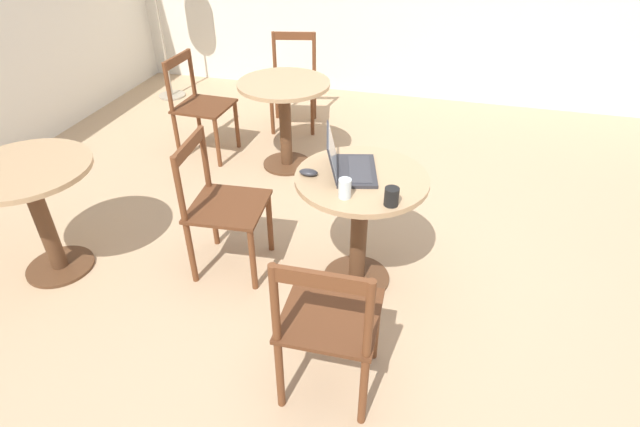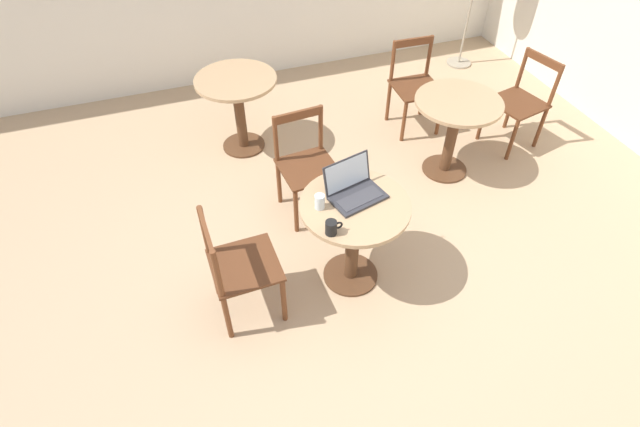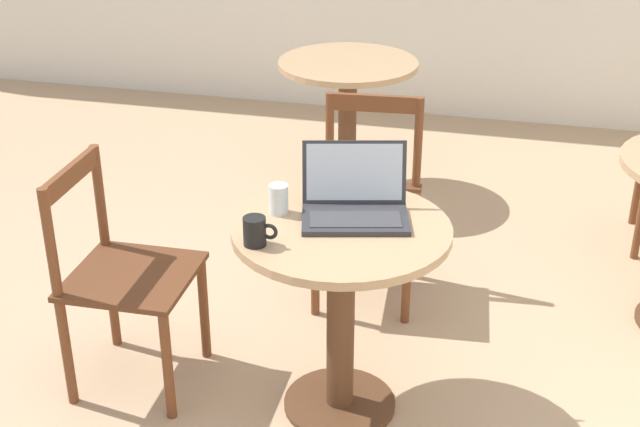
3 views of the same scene
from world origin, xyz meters
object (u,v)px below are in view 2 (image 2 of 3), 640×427
cafe_table_far (238,98)px  chair_mid_back (415,86)px  chair_mid_right (521,102)px  chair_near_left (238,267)px  cafe_table_mid (455,120)px  mug (332,227)px  cafe_table_near (354,225)px  mouse (331,177)px  drinking_glass (320,202)px  laptop (354,190)px  chair_near_back (306,166)px

cafe_table_far → chair_mid_back: bearing=-6.8°
chair_mid_back → chair_mid_right: bearing=-36.5°
chair_near_left → cafe_table_mid: bearing=23.0°
cafe_table_far → chair_mid_back: 1.67m
chair_mid_back → mug: bearing=-130.2°
cafe_table_near → chair_mid_right: bearing=26.5°
mouse → chair_near_left: bearing=-158.0°
cafe_table_near → chair_mid_right: 2.31m
chair_mid_right → drinking_glass: bearing=-156.7°
chair_mid_back → drinking_glass: chair_mid_back is taller
cafe_table_near → cafe_table_mid: size_ratio=1.00×
chair_near_left → mug: (0.56, -0.17, 0.33)m
laptop → cafe_table_near: bearing=-107.5°
cafe_table_near → chair_near_back: 0.81m
cafe_table_far → mug: mug is taller
cafe_table_near → mug: (-0.23, -0.19, 0.24)m
chair_near_back → laptop: (0.09, -0.73, 0.33)m
cafe_table_mid → mouse: 1.45m
chair_mid_back → mug: 2.37m
chair_mid_right → drinking_glass: size_ratio=8.37×
chair_near_back → chair_near_left: bearing=-131.3°
cafe_table_near → laptop: (0.03, 0.08, 0.24)m
cafe_table_far → chair_near_left: size_ratio=0.85×
chair_near_back → drinking_glass: (-0.16, -0.76, 0.33)m
laptop → mug: bearing=-133.7°
cafe_table_mid → laptop: bearing=-148.0°
chair_near_left → mouse: chair_near_left is taller
cafe_table_mid → chair_mid_back: (0.03, 0.76, -0.09)m
cafe_table_mid → cafe_table_far: 1.89m
cafe_table_mid → chair_near_left: 2.22m
cafe_table_far → mug: (0.14, -1.99, 0.24)m
cafe_table_far → chair_mid_right: bearing=-17.6°
cafe_table_far → drinking_glass: bearing=-85.1°
cafe_table_mid → mouse: bearing=-156.4°
cafe_table_mid → chair_mid_right: (0.81, 0.18, -0.09)m
chair_near_back → mouse: chair_near_back is taller
chair_near_back → chair_mid_back: same height
cafe_table_mid → chair_mid_back: chair_mid_back is taller
chair_near_back → laptop: 0.80m
chair_mid_back → mouse: bearing=-135.3°
mouse → cafe_table_far: bearing=101.6°
mug → drinking_glass: drinking_glass is taller
cafe_table_mid → chair_mid_back: 0.76m
mug → drinking_glass: size_ratio=1.09×
cafe_table_mid → drinking_glass: drinking_glass is taller
chair_near_left → chair_mid_right: size_ratio=1.00×
chair_near_back → laptop: size_ratio=2.11×
chair_mid_back → drinking_glass: (-1.51, -1.56, 0.33)m
cafe_table_far → mug: size_ratio=6.54×
laptop → mug: (-0.25, -0.27, -0.00)m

